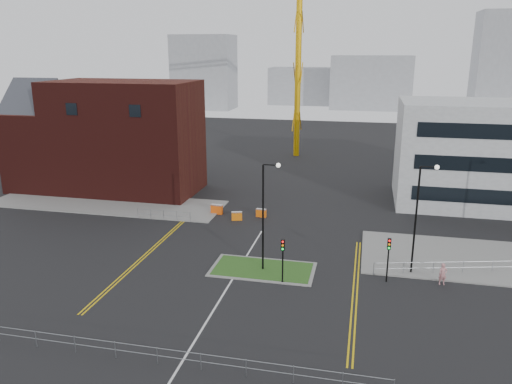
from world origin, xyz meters
TOP-DOWN VIEW (x-y plane):
  - ground at (0.00, 0.00)m, footprint 200.00×200.00m
  - pavement_left at (-20.00, 22.00)m, footprint 28.00×8.00m
  - pavement_right at (22.00, 14.00)m, footprint 24.00×10.00m
  - island_kerb at (2.00, 8.00)m, footprint 8.60×4.60m
  - grass_island at (2.00, 8.00)m, footprint 8.00×4.00m
  - brick_building at (-22.97, 28.00)m, footprint 24.20×10.07m
  - office_block at (26.01, 31.97)m, footprint 25.00×12.20m
  - tower_crane at (3.55, 57.03)m, footprint 50.11×19.16m
  - streetlamp_island at (2.22, 8.00)m, footprint 1.46×0.36m
  - streetlamp_right_near at (14.22, 10.00)m, footprint 1.46×0.36m
  - traffic_light_island at (4.00, 5.98)m, footprint 0.28×0.33m
  - traffic_light_right at (12.00, 7.98)m, footprint 0.28×0.33m
  - railing_front at (0.00, -6.00)m, footprint 24.05×0.05m
  - railing_left at (-11.00, 18.00)m, footprint 6.05×0.05m
  - railing_right at (20.50, 11.50)m, footprint 19.05×5.05m
  - centre_line at (0.00, 2.00)m, footprint 0.15×30.00m
  - yellow_left_a at (-9.00, 10.00)m, footprint 0.12×24.00m
  - yellow_left_b at (-8.70, 10.00)m, footprint 0.12×24.00m
  - yellow_right_a at (9.50, 6.00)m, footprint 0.12×20.00m
  - yellow_right_b at (9.80, 6.00)m, footprint 0.12×20.00m
  - skyline_a at (-40.00, 120.00)m, footprint 18.00×12.00m
  - skyline_b at (10.00, 130.00)m, footprint 24.00×12.00m
  - skyline_c at (45.00, 125.00)m, footprint 14.00×12.00m
  - skyline_d at (-8.00, 140.00)m, footprint 30.00×12.00m
  - pedestrian at (16.22, 8.43)m, footprint 0.71×0.54m
  - barrier_left at (-6.06, 21.28)m, footprint 1.33×0.53m
  - barrier_mid at (-3.32, 19.71)m, footprint 1.18×0.66m
  - barrier_right at (-1.00, 21.35)m, footprint 1.14×0.49m

SIDE VIEW (x-z plane):
  - ground at x=0.00m, z-range 0.00..0.00m
  - centre_line at x=0.00m, z-range 0.00..0.01m
  - yellow_left_a at x=-9.00m, z-range 0.00..0.01m
  - yellow_left_b at x=-8.70m, z-range 0.00..0.01m
  - yellow_right_a at x=9.50m, z-range 0.00..0.01m
  - yellow_right_b at x=9.80m, z-range 0.00..0.01m
  - island_kerb at x=2.00m, z-range 0.00..0.08m
  - pavement_left at x=-20.00m, z-range 0.00..0.12m
  - pavement_right at x=22.00m, z-range 0.00..0.12m
  - grass_island at x=2.00m, z-range 0.00..0.12m
  - barrier_right at x=-1.00m, z-range 0.04..0.97m
  - barrier_mid at x=-3.32m, z-range 0.04..0.98m
  - barrier_left at x=-6.06m, z-range 0.05..1.14m
  - railing_left at x=-11.00m, z-range 0.19..1.29m
  - railing_right at x=20.50m, z-range 0.23..1.33m
  - railing_front at x=0.00m, z-range 0.23..1.33m
  - pedestrian at x=16.22m, z-range 0.00..1.76m
  - traffic_light_island at x=4.00m, z-range 0.74..4.39m
  - traffic_light_right at x=12.00m, z-range 0.74..4.39m
  - streetlamp_island at x=2.22m, z-range 0.82..10.00m
  - streetlamp_right_near at x=14.22m, z-range 0.82..10.00m
  - skyline_d at x=-8.00m, z-range 0.00..12.00m
  - office_block at x=26.01m, z-range 0.00..12.00m
  - brick_building at x=-22.97m, z-range -0.27..13.97m
  - skyline_b at x=10.00m, z-range 0.00..16.00m
  - skyline_a at x=-40.00m, z-range 0.00..22.00m
  - skyline_c at x=45.00m, z-range 0.00..28.00m
  - tower_crane at x=3.55m, z-range 7.05..43.80m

